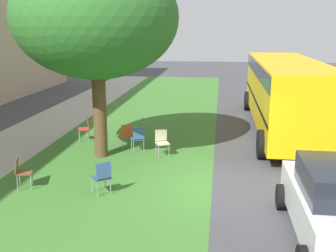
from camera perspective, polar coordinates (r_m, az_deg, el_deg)
The scene contains 11 objects.
ground at distance 11.28m, azimuth 7.23°, elevation -8.37°, with size 80.00×80.00×0.00m, color #424247.
grass_verge at distance 11.70m, azimuth -8.77°, elevation -7.57°, with size 48.00×6.00×0.01m, color #3D752D.
street_tree at distance 13.21m, azimuth -10.05°, elevation 14.63°, with size 5.15×5.15×6.39m.
chair_0 at distance 15.46m, azimuth -3.91°, elevation -0.13°, with size 0.49×0.50×0.88m.
chair_1 at distance 10.64m, azimuth -9.20°, elevation -6.83°, with size 0.59×0.58×0.88m.
chair_2 at distance 13.61m, azimuth -0.87°, elevation -2.04°, with size 0.55×0.54×0.88m.
chair_3 at distance 15.74m, azimuth -11.47°, elevation -0.12°, with size 0.51×0.52×0.88m.
chair_4 at distance 14.05m, azimuth -4.22°, elevation -1.56°, with size 0.56×0.55×0.88m.
chair_5 at distance 11.58m, azimuth -19.84°, elevation -5.77°, with size 0.53×0.53×0.88m.
chair_6 at distance 14.51m, azimuth -5.95°, elevation -1.11°, with size 0.59×0.59×0.88m.
school_bus at distance 17.45m, azimuth 16.14°, elevation 5.11°, with size 10.40×2.80×2.88m.
Camera 1 is at (-10.45, 0.06, 4.24)m, focal length 43.57 mm.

